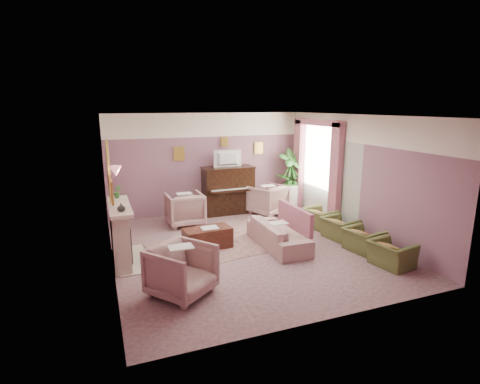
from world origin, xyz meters
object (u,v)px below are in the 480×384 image
object	(u,v)px
sofa	(278,230)
olive_chair_b	(363,236)
olive_chair_d	(320,215)
floral_armchair_right	(268,198)
olive_chair_a	(391,250)
piano	(228,191)
olive_chair_c	(340,225)
television	(228,157)
floral_armchair_left	(185,207)
coffee_table	(208,238)
side_table	(289,197)
floral_armchair_front	(182,268)

from	to	relation	value
sofa	olive_chair_b	bearing A→B (deg)	-30.19
olive_chair_b	olive_chair_d	xyz separation A→B (m)	(0.00, 1.64, 0.00)
floral_armchair_right	olive_chair_b	size ratio (longest dim) A/B	1.22
floral_armchair_right	olive_chair_a	size ratio (longest dim) A/B	1.22
olive_chair_b	piano	bearing A→B (deg)	114.33
piano	floral_armchair_right	world-z (taller)	piano
olive_chair_c	sofa	bearing A→B (deg)	177.24
olive_chair_b	sofa	bearing A→B (deg)	149.81
olive_chair_c	television	bearing A→B (deg)	120.52
olive_chair_c	olive_chair_d	xyz separation A→B (m)	(0.00, 0.82, 0.00)
floral_armchair_right	olive_chair_d	bearing A→B (deg)	-66.59
floral_armchair_left	olive_chair_d	size ratio (longest dim) A/B	1.22
television	olive_chair_c	size ratio (longest dim) A/B	1.06
coffee_table	olive_chair_b	world-z (taller)	olive_chair_b
sofa	side_table	distance (m)	3.17
floral_armchair_right	piano	bearing A→B (deg)	152.87
piano	olive_chair_c	world-z (taller)	piano
coffee_table	floral_armchair_front	bearing A→B (deg)	-117.69
coffee_table	side_table	bearing A→B (deg)	35.12
floral_armchair_front	olive_chair_d	xyz separation A→B (m)	(3.94, 2.11, -0.14)
floral_armchair_left	side_table	distance (m)	3.29
olive_chair_a	olive_chair_b	distance (m)	0.82
piano	sofa	size ratio (longest dim) A/B	0.75
olive_chair_c	floral_armchair_right	bearing A→B (deg)	105.91
television	coffee_table	bearing A→B (deg)	-119.08
coffee_table	floral_armchair_front	size ratio (longest dim) A/B	1.08
floral_armchair_right	olive_chair_a	xyz separation A→B (m)	(0.68, -4.04, -0.14)
floral_armchair_left	olive_chair_b	bearing A→B (deg)	-45.34
olive_chair_a	coffee_table	bearing A→B (deg)	144.33
olive_chair_c	floral_armchair_left	bearing A→B (deg)	143.29
floral_armchair_right	coffee_table	bearing A→B (deg)	-140.77
piano	sofa	xyz separation A→B (m)	(0.15, -2.84, -0.27)
floral_armchair_front	olive_chair_c	size ratio (longest dim) A/B	1.22
olive_chair_a	sofa	bearing A→B (deg)	131.88
side_table	floral_armchair_front	bearing A→B (deg)	-135.59
olive_chair_d	side_table	size ratio (longest dim) A/B	1.08
piano	olive_chair_c	xyz separation A→B (m)	(1.69, -2.91, -0.32)
television	floral_armchair_front	distance (m)	4.86
sofa	floral_armchair_front	xyz separation A→B (m)	(-2.41, -1.37, 0.08)
piano	floral_armchair_right	xyz separation A→B (m)	(1.00, -0.51, -0.19)
television	olive_chair_c	distance (m)	3.56
television	olive_chair_c	bearing A→B (deg)	-59.48
coffee_table	side_table	distance (m)	3.88
television	sofa	world-z (taller)	television
floral_armchair_left	olive_chair_b	xyz separation A→B (m)	(3.08, -3.12, -0.14)
coffee_table	floral_armchair_right	size ratio (longest dim) A/B	1.08
piano	floral_armchair_front	xyz separation A→B (m)	(-2.26, -4.21, -0.19)
piano	floral_armchair_right	size ratio (longest dim) A/B	1.52
piano	olive_chair_c	distance (m)	3.38
olive_chair_a	olive_chair_b	world-z (taller)	same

